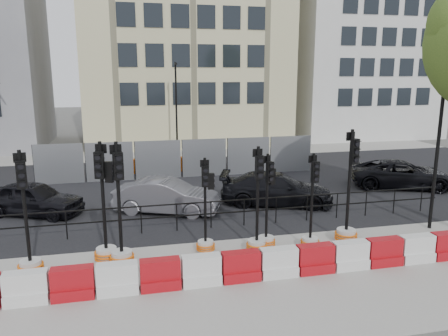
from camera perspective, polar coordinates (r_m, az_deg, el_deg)
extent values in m
plane|color=#51514C|center=(14.40, -0.75, -9.53)|extent=(120.00, 120.00, 0.00)
cube|color=gray|center=(11.74, 2.44, -14.81)|extent=(40.00, 6.00, 0.02)
cube|color=black|center=(20.95, -4.80, -2.48)|extent=(40.00, 14.00, 0.03)
cube|color=gray|center=(29.69, -7.29, 1.87)|extent=(40.00, 4.00, 0.02)
cube|color=beige|center=(35.58, -5.36, 18.18)|extent=(15.00, 10.00, 18.00)
cube|color=silver|center=(40.36, 17.15, 15.58)|extent=(12.00, 9.00, 16.00)
cylinder|color=black|center=(15.41, -24.36, -7.21)|extent=(0.04, 0.04, 1.00)
cylinder|color=black|center=(15.20, -19.89, -7.09)|extent=(0.04, 0.04, 1.00)
cylinder|color=black|center=(15.09, -15.34, -6.92)|extent=(0.04, 0.04, 1.00)
cylinder|color=black|center=(15.08, -10.76, -6.71)|extent=(0.04, 0.04, 1.00)
cylinder|color=black|center=(15.16, -6.19, -6.45)|extent=(0.04, 0.04, 1.00)
cylinder|color=black|center=(15.33, -1.71, -6.16)|extent=(0.04, 0.04, 1.00)
cylinder|color=black|center=(15.60, 2.64, -5.84)|extent=(0.04, 0.04, 1.00)
cylinder|color=black|center=(15.95, 6.82, -5.51)|extent=(0.04, 0.04, 1.00)
cylinder|color=black|center=(16.38, 10.79, -5.16)|extent=(0.04, 0.04, 1.00)
cylinder|color=black|center=(16.88, 14.54, -4.81)|extent=(0.04, 0.04, 1.00)
cylinder|color=black|center=(17.46, 18.05, -4.46)|extent=(0.04, 0.04, 1.00)
cylinder|color=black|center=(18.09, 21.33, -4.12)|extent=(0.04, 0.04, 1.00)
cylinder|color=black|center=(18.78, 24.37, -3.79)|extent=(0.04, 0.04, 1.00)
cube|color=black|center=(15.19, -1.72, -4.44)|extent=(18.00, 0.04, 0.04)
cube|color=black|center=(15.31, -1.71, -5.98)|extent=(18.00, 0.04, 0.04)
cube|color=gray|center=(22.72, -20.75, 0.47)|extent=(2.30, 0.05, 2.00)
cylinder|color=black|center=(22.91, -23.60, 0.32)|extent=(0.05, 0.05, 2.00)
cube|color=gray|center=(22.51, -14.70, 0.76)|extent=(2.30, 0.05, 2.00)
cylinder|color=black|center=(22.58, -17.61, 0.62)|extent=(0.05, 0.05, 2.00)
cube|color=gray|center=(22.55, -8.60, 1.05)|extent=(2.30, 0.05, 2.00)
cylinder|color=black|center=(22.50, -11.52, 0.92)|extent=(0.05, 0.05, 2.00)
cube|color=gray|center=(22.85, -2.59, 1.33)|extent=(2.30, 0.05, 2.00)
cylinder|color=black|center=(22.67, -5.45, 1.20)|extent=(0.05, 0.05, 2.00)
cube|color=gray|center=(23.39, 3.21, 1.58)|extent=(2.30, 0.05, 2.00)
cylinder|color=black|center=(23.10, 0.47, 1.46)|extent=(0.05, 0.05, 2.00)
cube|color=gray|center=(24.15, 8.69, 1.80)|extent=(2.30, 0.05, 2.00)
cylinder|color=black|center=(23.76, 6.11, 1.70)|extent=(0.05, 0.05, 2.00)
cube|color=orange|center=(24.11, -15.48, 0.02)|extent=(1.00, 0.40, 0.80)
cube|color=orange|center=(24.09, -10.73, 0.25)|extent=(1.00, 0.40, 0.80)
cube|color=orange|center=(24.24, -6.00, 0.47)|extent=(1.00, 0.40, 0.80)
cube|color=orange|center=(24.56, -1.37, 0.69)|extent=(1.00, 0.40, 0.80)
cylinder|color=black|center=(28.36, -6.24, 7.50)|extent=(0.12, 0.12, 6.00)
cube|color=black|center=(28.01, -6.32, 13.38)|extent=(0.12, 0.50, 0.12)
cylinder|color=black|center=(16.42, 26.17, 2.80)|extent=(0.12, 0.12, 6.00)
cube|color=silver|center=(11.77, -24.31, -15.14)|extent=(1.00, 0.50, 0.30)
cube|color=silver|center=(11.60, -24.49, -13.38)|extent=(1.00, 0.35, 0.50)
cube|color=#B4110E|center=(11.60, -19.05, -15.11)|extent=(1.00, 0.50, 0.30)
cube|color=#B4110E|center=(11.42, -19.19, -13.33)|extent=(1.00, 0.35, 0.50)
cube|color=silver|center=(11.52, -13.67, -14.96)|extent=(1.00, 0.50, 0.30)
cube|color=silver|center=(11.34, -13.78, -13.16)|extent=(1.00, 0.35, 0.50)
cube|color=#B4110E|center=(11.54, -8.28, -14.68)|extent=(1.00, 0.50, 0.30)
cube|color=#B4110E|center=(11.36, -8.35, -12.88)|extent=(1.00, 0.35, 0.50)
cube|color=silver|center=(11.65, -2.97, -14.28)|extent=(1.00, 0.50, 0.30)
cube|color=silver|center=(11.47, -2.99, -12.49)|extent=(1.00, 0.35, 0.50)
cube|color=#B4110E|center=(11.85, 2.19, -13.78)|extent=(1.00, 0.50, 0.30)
cube|color=#B4110E|center=(11.68, 2.20, -12.02)|extent=(1.00, 0.35, 0.50)
cube|color=silver|center=(12.14, 7.11, -13.20)|extent=(1.00, 0.50, 0.30)
cube|color=silver|center=(11.98, 7.16, -11.47)|extent=(1.00, 0.35, 0.50)
cube|color=#B4110E|center=(12.52, 11.74, -12.56)|extent=(1.00, 0.50, 0.30)
cube|color=#B4110E|center=(12.35, 11.82, -10.88)|extent=(1.00, 0.35, 0.50)
cube|color=silver|center=(12.96, 16.06, -11.89)|extent=(1.00, 0.50, 0.30)
cube|color=silver|center=(12.81, 16.17, -10.26)|extent=(1.00, 0.35, 0.50)
cube|color=#B4110E|center=(13.48, 20.05, -11.21)|extent=(1.00, 0.50, 0.30)
cube|color=#B4110E|center=(13.33, 20.18, -9.63)|extent=(1.00, 0.35, 0.50)
cube|color=silver|center=(14.05, 23.71, -10.54)|extent=(1.00, 0.50, 0.30)
cube|color=silver|center=(13.91, 23.86, -9.02)|extent=(1.00, 0.35, 0.50)
cube|color=#B4110E|center=(14.68, 27.06, -9.89)|extent=(1.00, 0.50, 0.30)
cube|color=#B4110E|center=(14.54, 27.22, -8.42)|extent=(1.00, 0.35, 0.50)
cylinder|color=#BBBCB7|center=(13.19, -23.92, -11.79)|extent=(0.56, 0.56, 0.42)
torus|color=#DF5E0C|center=(13.22, -23.88, -12.13)|extent=(0.68, 0.68, 0.05)
torus|color=#DF5E0C|center=(13.19, -23.92, -11.79)|extent=(0.68, 0.68, 0.05)
torus|color=#DF5E0C|center=(13.16, -23.95, -11.46)|extent=(0.68, 0.68, 0.05)
cylinder|color=black|center=(12.63, -24.58, -4.84)|extent=(0.09, 0.09, 3.13)
cube|color=black|center=(12.28, -24.95, -0.81)|extent=(0.28, 0.20, 0.73)
cylinder|color=black|center=(12.25, -24.85, -1.93)|extent=(0.16, 0.09, 0.16)
cylinder|color=black|center=(12.20, -24.94, -0.89)|extent=(0.16, 0.09, 0.16)
cylinder|color=black|center=(12.16, -25.04, 0.17)|extent=(0.16, 0.09, 0.16)
cube|color=black|center=(12.39, -25.14, 1.25)|extent=(0.31, 0.10, 0.25)
cylinder|color=#BBBCB7|center=(13.31, -15.09, -10.88)|extent=(0.58, 0.58, 0.43)
torus|color=#DF5E0C|center=(13.34, -15.07, -11.22)|extent=(0.70, 0.70, 0.05)
torus|color=#DF5E0C|center=(13.31, -15.09, -10.88)|extent=(0.70, 0.70, 0.05)
torus|color=#DF5E0C|center=(13.28, -15.11, -10.54)|extent=(0.70, 0.70, 0.05)
cylinder|color=black|center=(12.75, -15.52, -3.77)|extent=(0.10, 0.10, 3.21)
cube|color=black|center=(12.40, -15.97, 0.35)|extent=(0.29, 0.22, 0.75)
cylinder|color=black|center=(12.37, -16.04, -0.80)|extent=(0.17, 0.10, 0.16)
cylinder|color=black|center=(12.32, -16.10, 0.26)|extent=(0.17, 0.10, 0.16)
cylinder|color=black|center=(12.28, -16.17, 1.34)|extent=(0.17, 0.10, 0.16)
cube|color=black|center=(12.50, -15.79, 2.45)|extent=(0.32, 0.12, 0.26)
cube|color=black|center=(12.49, -14.79, -0.50)|extent=(0.25, 0.20, 0.59)
cylinder|color=#BBBCB7|center=(12.97, -13.18, -11.40)|extent=(0.58, 0.58, 0.43)
torus|color=#DF5E0C|center=(13.00, -13.16, -11.75)|extent=(0.70, 0.70, 0.05)
torus|color=#DF5E0C|center=(12.97, -13.18, -11.40)|extent=(0.70, 0.70, 0.05)
torus|color=#DF5E0C|center=(12.93, -13.20, -11.05)|extent=(0.70, 0.70, 0.05)
cylinder|color=black|center=(12.38, -13.57, -4.06)|extent=(0.10, 0.10, 3.24)
cube|color=black|center=(12.03, -13.65, 0.23)|extent=(0.29, 0.21, 0.76)
cylinder|color=black|center=(12.00, -13.49, -0.95)|extent=(0.17, 0.09, 0.16)
cylinder|color=black|center=(11.94, -13.55, 0.16)|extent=(0.17, 0.09, 0.16)
cylinder|color=black|center=(11.90, -13.61, 1.28)|extent=(0.17, 0.09, 0.16)
cube|color=black|center=(12.13, -13.98, 2.40)|extent=(0.32, 0.11, 0.26)
cylinder|color=#BBBCB7|center=(13.54, -2.42, -10.19)|extent=(0.48, 0.48, 0.36)
torus|color=#DF5E0C|center=(13.57, -2.42, -10.47)|extent=(0.58, 0.58, 0.04)
torus|color=#DF5E0C|center=(13.54, -2.42, -10.19)|extent=(0.58, 0.58, 0.04)
torus|color=#DF5E0C|center=(13.52, -2.43, -9.91)|extent=(0.58, 0.58, 0.04)
cylinder|color=black|center=(13.06, -2.48, -4.41)|extent=(0.08, 0.08, 2.67)
cube|color=black|center=(12.75, -2.46, -1.10)|extent=(0.22, 0.14, 0.62)
cylinder|color=black|center=(12.73, -2.42, -2.03)|extent=(0.14, 0.05, 0.13)
cylinder|color=black|center=(12.68, -2.42, -1.18)|extent=(0.14, 0.05, 0.13)
cylinder|color=black|center=(12.64, -2.43, -0.31)|extent=(0.14, 0.05, 0.13)
cube|color=black|center=(12.83, -2.55, 0.61)|extent=(0.27, 0.05, 0.21)
cube|color=black|center=(12.92, -1.72, -1.73)|extent=(0.19, 0.13, 0.49)
cylinder|color=#BBBCB7|center=(13.53, 4.29, -10.14)|extent=(0.54, 0.54, 0.40)
torus|color=#DF5E0C|center=(13.56, 4.28, -10.45)|extent=(0.65, 0.65, 0.05)
torus|color=#DF5E0C|center=(13.53, 4.29, -10.14)|extent=(0.65, 0.65, 0.05)
torus|color=#DF5E0C|center=(13.50, 4.29, -9.82)|extent=(0.65, 0.65, 0.05)
cylinder|color=black|center=(13.01, 4.40, -3.65)|extent=(0.09, 0.09, 2.98)
cube|color=black|center=(12.68, 4.64, 0.09)|extent=(0.24, 0.15, 0.70)
cylinder|color=black|center=(12.66, 4.75, -0.95)|extent=(0.15, 0.06, 0.15)
cylinder|color=black|center=(12.61, 4.77, 0.02)|extent=(0.15, 0.06, 0.15)
cylinder|color=black|center=(12.56, 4.78, 0.99)|extent=(0.15, 0.06, 0.15)
cube|color=black|center=(12.77, 4.40, 2.00)|extent=(0.30, 0.04, 0.24)
cylinder|color=#BBBCB7|center=(13.91, 5.50, -9.60)|extent=(0.49, 0.49, 0.36)
torus|color=#DF5E0C|center=(13.94, 5.49, -9.88)|extent=(0.59, 0.59, 0.05)
torus|color=#DF5E0C|center=(13.91, 5.50, -9.60)|extent=(0.59, 0.59, 0.05)
torus|color=#DF5E0C|center=(13.88, 5.51, -9.32)|extent=(0.59, 0.59, 0.05)
cylinder|color=black|center=(13.43, 5.63, -3.85)|extent=(0.08, 0.08, 2.72)
cube|color=black|center=(13.15, 5.99, -0.54)|extent=(0.25, 0.19, 0.63)
cylinder|color=black|center=(13.14, 6.17, -1.45)|extent=(0.14, 0.09, 0.14)
cylinder|color=black|center=(13.09, 6.19, -0.60)|extent=(0.14, 0.09, 0.14)
cylinder|color=black|center=(13.05, 6.21, 0.25)|extent=(0.14, 0.09, 0.14)
cube|color=black|center=(13.20, 5.59, 1.13)|extent=(0.27, 0.11, 0.22)
cube|color=black|center=(13.38, 6.30, -1.12)|extent=(0.21, 0.17, 0.50)
cylinder|color=#BBBCB7|center=(14.03, 11.16, -9.58)|extent=(0.50, 0.50, 0.37)
torus|color=#DF5E0C|center=(14.05, 11.15, -9.86)|extent=(0.60, 0.60, 0.05)
torus|color=#DF5E0C|center=(14.03, 11.16, -9.58)|extent=(0.60, 0.60, 0.05)
torus|color=#DF5E0C|center=(14.00, 11.17, -9.31)|extent=(0.60, 0.60, 0.05)
cylinder|color=black|center=(13.55, 11.42, -3.82)|extent=(0.08, 0.08, 2.75)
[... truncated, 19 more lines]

